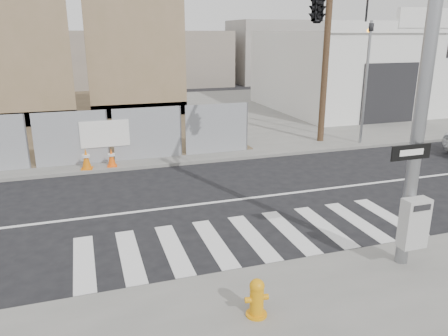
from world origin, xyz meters
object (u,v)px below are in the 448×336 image
object	(u,v)px
auto_shop	(366,70)
traffic_cone_c	(86,159)
signal_pole	(346,35)
traffic_cone_d	(112,158)
fire_hydrant	(257,298)

from	to	relation	value
auto_shop	traffic_cone_c	distance (m)	19.86
signal_pole	traffic_cone_d	distance (m)	9.39
auto_shop	traffic_cone_d	distance (m)	19.05
signal_pole	fire_hydrant	distance (m)	6.67
fire_hydrant	traffic_cone_d	bearing A→B (deg)	110.32
signal_pole	traffic_cone_d	xyz separation A→B (m)	(-5.35, 6.39, -4.33)
signal_pole	traffic_cone_c	xyz separation A→B (m)	(-6.24, 6.33, -4.29)
signal_pole	auto_shop	size ratio (longest dim) A/B	0.58
auto_shop	fire_hydrant	world-z (taller)	auto_shop
traffic_cone_c	traffic_cone_d	bearing A→B (deg)	3.69
traffic_cone_d	signal_pole	bearing A→B (deg)	-50.04
signal_pole	fire_hydrant	xyz separation A→B (m)	(-3.66, -3.52, -4.31)
auto_shop	traffic_cone_d	size ratio (longest dim) A/B	17.80
fire_hydrant	traffic_cone_c	size ratio (longest dim) A/B	0.94
traffic_cone_c	auto_shop	bearing A→B (deg)	26.06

